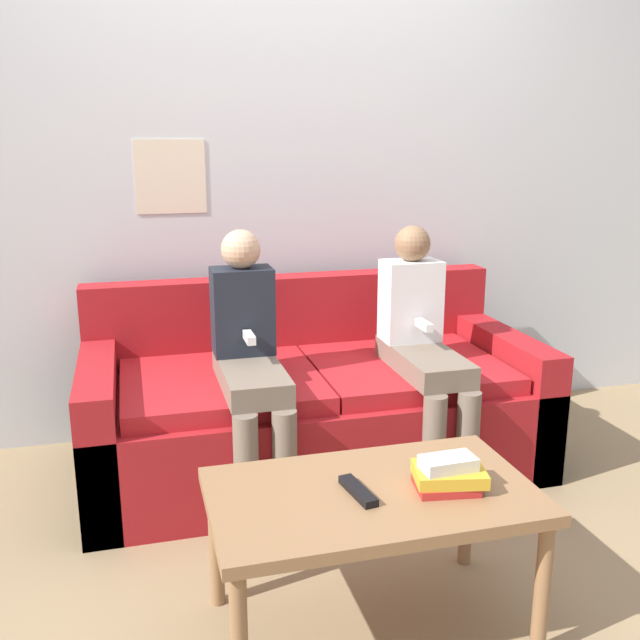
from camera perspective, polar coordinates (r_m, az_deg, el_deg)
name	(u,v)px	position (r m, az deg, el deg)	size (l,w,h in m)	color
ground_plane	(350,527)	(2.75, 2.42, -16.24)	(10.00, 10.00, 0.00)	#937A56
wall_back	(282,159)	(3.43, -3.03, 12.74)	(8.00, 0.06, 2.60)	silver
couch	(312,406)	(3.12, -0.66, -6.88)	(1.90, 0.89, 0.78)	maroon
coffee_table	(372,507)	(2.08, 4.17, -14.66)	(0.91, 0.54, 0.44)	#8E6642
person_left	(249,356)	(2.76, -5.66, -2.91)	(0.24, 0.60, 1.05)	#756656
person_right	(423,344)	(2.96, 8.23, -1.91)	(0.24, 0.60, 1.05)	#756656
tv_remote	(358,491)	(2.03, 3.06, -13.49)	(0.07, 0.17, 0.02)	black
book_stack	(448,474)	(2.07, 10.21, -12.05)	(0.22, 0.18, 0.10)	red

